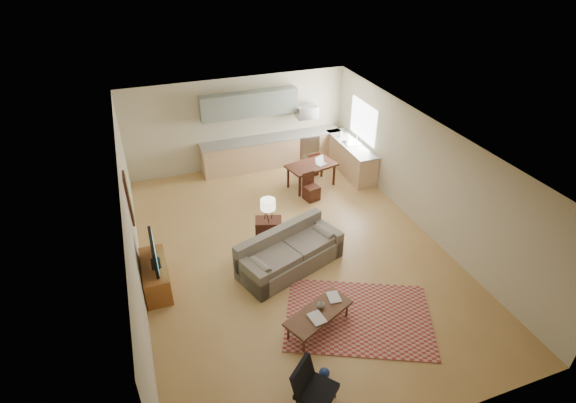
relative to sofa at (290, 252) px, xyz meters
name	(u,v)px	position (x,y,z in m)	size (l,w,h in m)	color
room	(293,201)	(0.23, 0.48, 0.94)	(9.00, 9.00, 9.00)	#AC8147
kitchen_counter_back	(272,151)	(1.13, 4.66, 0.05)	(4.26, 0.64, 0.92)	tan
kitchen_counter_right	(351,157)	(3.16, 3.48, 0.05)	(0.64, 2.26, 0.92)	tan
kitchen_range	(306,146)	(2.23, 4.66, 0.04)	(0.62, 0.62, 0.90)	#A5A8AD
kitchen_microwave	(307,112)	(2.23, 4.68, 1.14)	(0.62, 0.40, 0.35)	#A5A8AD
upper_cabinets	(249,104)	(0.53, 4.81, 1.54)	(2.80, 0.34, 0.70)	slate
window_right	(363,121)	(3.46, 3.48, 1.14)	(0.02, 1.40, 1.05)	white
wall_art_left	(129,199)	(-2.98, 1.38, 1.14)	(0.06, 0.42, 1.10)	#9C8A40
triptych	(235,111)	(0.13, 4.95, 1.34)	(1.70, 0.04, 0.50)	beige
rug	(358,317)	(0.70, -1.80, -0.40)	(2.70, 1.87, 0.02)	maroon
sofa	(290,252)	(0.00, 0.00, 0.00)	(2.38, 1.03, 0.83)	#6B6356
coffee_table	(318,320)	(-0.11, -1.77, -0.21)	(1.33, 0.53, 0.40)	#452716
book_a	(311,321)	(-0.33, -1.93, 0.00)	(0.29, 0.36, 0.03)	maroon
book_b	(328,298)	(0.18, -1.52, -0.01)	(0.26, 0.33, 0.02)	navy
vase	(321,304)	(-0.04, -1.68, 0.06)	(0.17, 0.17, 0.16)	black
armchair	(317,388)	(-0.74, -3.16, -0.06)	(0.63, 0.63, 0.72)	black
tv_credenza	(156,276)	(-2.75, 0.34, -0.12)	(0.49, 1.27, 0.59)	brown
tv	(153,252)	(-2.71, 0.34, 0.47)	(0.10, 0.98, 0.59)	black
console_table	(269,232)	(-0.19, 0.91, -0.07)	(0.59, 0.39, 0.68)	black
table_lamp	(268,210)	(-0.19, 0.91, 0.54)	(0.33, 0.33, 0.55)	beige
dining_table	(311,175)	(1.75, 3.08, -0.08)	(1.33, 0.76, 0.68)	black
dining_chair_near	(312,187)	(1.49, 2.42, -0.04)	(0.36, 0.38, 0.75)	black
dining_chair_far	(311,163)	(2.01, 3.73, -0.04)	(0.36, 0.38, 0.75)	black
laptop	(322,161)	(2.01, 2.99, 0.37)	(0.28, 0.21, 0.21)	#A5A8AD
soap_bottle	(341,134)	(3.06, 4.01, 0.60)	(0.10, 0.10, 0.19)	beige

